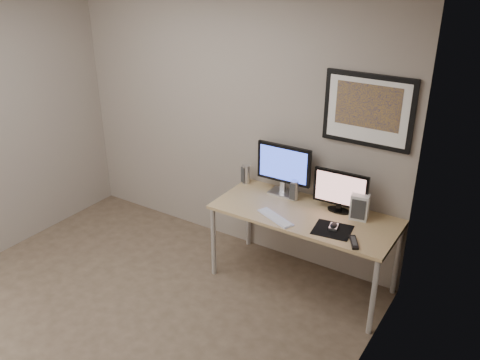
{
  "coord_description": "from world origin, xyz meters",
  "views": [
    {
      "loc": [
        2.61,
        -2.21,
        2.83
      ],
      "look_at": [
        0.49,
        1.1,
        1.02
      ],
      "focal_mm": 38.0,
      "sensor_mm": 36.0,
      "label": 1
    }
  ],
  "objects": [
    {
      "name": "monitor_large",
      "position": [
        0.66,
        1.58,
        1.0
      ],
      "size": [
        0.53,
        0.17,
        0.48
      ],
      "rotation": [
        0.0,
        0.0,
        0.01
      ],
      "color": "#BBBBC1",
      "rests_on": "desk"
    },
    {
      "name": "monitor_tv",
      "position": [
        1.23,
        1.53,
        0.93
      ],
      "size": [
        0.48,
        0.12,
        0.38
      ],
      "rotation": [
        0.0,
        0.0,
        0.04
      ],
      "color": "black",
      "rests_on": "desk"
    },
    {
      "name": "keyboard",
      "position": [
        0.83,
        1.13,
        0.74
      ],
      "size": [
        0.4,
        0.25,
        0.01
      ],
      "primitive_type": "cube",
      "rotation": [
        0.0,
        0.0,
        -0.41
      ],
      "color": "silver",
      "rests_on": "desk"
    },
    {
      "name": "remote",
      "position": [
        1.54,
        1.11,
        0.74
      ],
      "size": [
        0.14,
        0.19,
        0.02
      ],
      "primitive_type": "cube",
      "rotation": [
        0.0,
        0.0,
        0.51
      ],
      "color": "black",
      "rests_on": "desk"
    },
    {
      "name": "mouse",
      "position": [
        1.31,
        1.24,
        0.75
      ],
      "size": [
        0.08,
        0.12,
        0.04
      ],
      "primitive_type": "ellipsoid",
      "rotation": [
        0.0,
        0.0,
        0.21
      ],
      "color": "black",
      "rests_on": "mousepad"
    },
    {
      "name": "room",
      "position": [
        0.0,
        0.45,
        1.64
      ],
      "size": [
        3.6,
        3.6,
        3.6
      ],
      "color": "white",
      "rests_on": "ground"
    },
    {
      "name": "speaker_right",
      "position": [
        0.8,
        1.53,
        0.82
      ],
      "size": [
        0.08,
        0.08,
        0.19
      ],
      "primitive_type": "cylinder",
      "rotation": [
        0.0,
        0.0,
        -0.02
      ],
      "color": "#BBBBC1",
      "rests_on": "desk"
    },
    {
      "name": "framed_art",
      "position": [
        1.35,
        1.68,
        1.62
      ],
      "size": [
        0.75,
        0.04,
        0.6
      ],
      "color": "black",
      "rests_on": "room"
    },
    {
      "name": "floor",
      "position": [
        0.0,
        0.0,
        0.0
      ],
      "size": [
        3.6,
        3.6,
        0.0
      ],
      "primitive_type": "plane",
      "color": "#4D3F30",
      "rests_on": "ground"
    },
    {
      "name": "fan_unit",
      "position": [
        1.43,
        1.5,
        0.84
      ],
      "size": [
        0.16,
        0.13,
        0.22
      ],
      "primitive_type": "cube",
      "rotation": [
        0.0,
        0.0,
        0.17
      ],
      "color": "silver",
      "rests_on": "desk"
    },
    {
      "name": "speaker_left",
      "position": [
        0.25,
        1.59,
        0.82
      ],
      "size": [
        0.1,
        0.1,
        0.19
      ],
      "primitive_type": "cylinder",
      "rotation": [
        0.0,
        0.0,
        -0.42
      ],
      "color": "#BBBBC1",
      "rests_on": "desk"
    },
    {
      "name": "mousepad",
      "position": [
        1.32,
        1.21,
        0.73
      ],
      "size": [
        0.34,
        0.31,
        0.0
      ],
      "primitive_type": "cube",
      "rotation": [
        0.0,
        0.0,
        0.14
      ],
      "color": "black",
      "rests_on": "desk"
    },
    {
      "name": "desk",
      "position": [
        1.0,
        1.35,
        0.66
      ],
      "size": [
        1.6,
        0.7,
        0.73
      ],
      "color": "#A97E52",
      "rests_on": "floor"
    }
  ]
}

